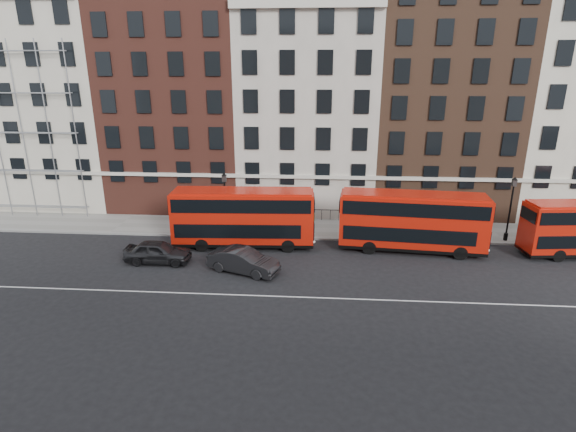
# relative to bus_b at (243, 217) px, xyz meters

# --- Properties ---
(ground) EXTENTS (120.00, 120.00, 0.00)m
(ground) POSITION_rel_bus_b_xyz_m (4.61, -6.13, -2.49)
(ground) COLOR black
(ground) RESTS_ON ground
(pavement) EXTENTS (80.00, 5.00, 0.15)m
(pavement) POSITION_rel_bus_b_xyz_m (4.61, 4.37, -2.41)
(pavement) COLOR gray
(pavement) RESTS_ON ground
(kerb) EXTENTS (80.00, 0.30, 0.16)m
(kerb) POSITION_rel_bus_b_xyz_m (4.61, 1.87, -2.41)
(kerb) COLOR gray
(kerb) RESTS_ON ground
(road_centre_line) EXTENTS (70.00, 0.12, 0.01)m
(road_centre_line) POSITION_rel_bus_b_xyz_m (4.61, -8.13, -2.48)
(road_centre_line) COLOR white
(road_centre_line) RESTS_ON ground
(building_terrace) EXTENTS (64.00, 11.95, 22.00)m
(building_terrace) POSITION_rel_bus_b_xyz_m (4.31, 11.75, 7.75)
(building_terrace) COLOR beige
(building_terrace) RESTS_ON ground
(bus_b) EXTENTS (11.16, 3.19, 4.64)m
(bus_b) POSITION_rel_bus_b_xyz_m (0.00, 0.00, 0.00)
(bus_b) COLOR #B81709
(bus_b) RESTS_ON ground
(bus_c) EXTENTS (11.20, 3.65, 4.62)m
(bus_c) POSITION_rel_bus_b_xyz_m (13.05, 0.01, -0.01)
(bus_c) COLOR #B81709
(bus_c) RESTS_ON ground
(car_rear) EXTENTS (4.83, 1.98, 1.64)m
(car_rear) POSITION_rel_bus_b_xyz_m (-5.71, -3.56, -1.67)
(car_rear) COLOR #242427
(car_rear) RESTS_ON ground
(car_front) EXTENTS (5.33, 3.36, 1.66)m
(car_front) POSITION_rel_bus_b_xyz_m (0.78, -4.74, -1.66)
(car_front) COLOR black
(car_front) RESTS_ON ground
(lamp_post_left) EXTENTS (0.44, 0.44, 5.33)m
(lamp_post_left) POSITION_rel_bus_b_xyz_m (-1.85, 2.28, 0.59)
(lamp_post_left) COLOR black
(lamp_post_left) RESTS_ON pavement
(lamp_post_right) EXTENTS (0.44, 0.44, 5.33)m
(lamp_post_right) POSITION_rel_bus_b_xyz_m (21.28, 2.48, 0.59)
(lamp_post_right) COLOR black
(lamp_post_right) RESTS_ON pavement
(traffic_light) EXTENTS (0.25, 0.45, 3.27)m
(traffic_light) POSITION_rel_bus_b_xyz_m (25.89, 2.01, -0.04)
(traffic_light) COLOR black
(traffic_light) RESTS_ON pavement
(iron_railings) EXTENTS (6.60, 0.06, 1.00)m
(iron_railings) POSITION_rel_bus_b_xyz_m (4.61, 6.57, -1.84)
(iron_railings) COLOR black
(iron_railings) RESTS_ON pavement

